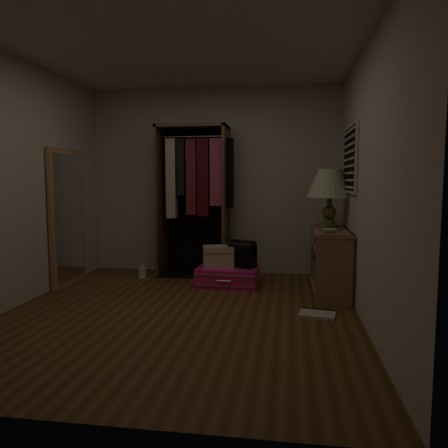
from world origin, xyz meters
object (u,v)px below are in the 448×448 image
Objects in this scene: floor_mirror at (67,217)px; train_case at (218,256)px; table_lamp at (330,185)px; open_wardrobe at (196,188)px; black_bag at (242,253)px; console_bookshelf at (330,260)px; pink_suitcase at (228,276)px; white_jug at (143,272)px.

floor_mirror is 3.93× the size of train_case.
table_lamp reaches higher than train_case.
open_wardrobe is 5.61× the size of black_bag.
floor_mirror reaches higher than table_lamp.
floor_mirror is 2.25m from black_bag.
train_case is (-1.35, 0.19, -0.03)m from console_bookshelf.
open_wardrobe is at bearing 134.94° from pink_suitcase.
open_wardrobe is at bearing 157.38° from console_bookshelf.
table_lamp is (1.75, -0.47, 0.05)m from open_wardrobe.
black_bag reaches higher than pink_suitcase.
table_lamp is at bearing -10.72° from train_case.
open_wardrobe is at bearing 112.77° from train_case.
table_lamp is at bearing 6.44° from pink_suitcase.
black_bag is at bearing -37.44° from open_wardrobe.
floor_mirror is at bearing -152.53° from white_jug.
open_wardrobe is 2.94× the size of table_lamp.
pink_suitcase is (2.02, 0.20, -0.73)m from floor_mirror.
pink_suitcase is (0.53, -0.56, -1.09)m from open_wardrobe.
floor_mirror is 1.96m from train_case.
console_bookshelf is 0.91m from table_lamp.
open_wardrobe is 2.62× the size of pink_suitcase.
console_bookshelf is at bearing -5.80° from pink_suitcase.
pink_suitcase is 4.33× the size of white_jug.
console_bookshelf reaches higher than train_case.
train_case is 1.63m from table_lamp.
train_case is (1.89, 0.23, -0.49)m from floor_mirror.
table_lamp is 3.85× the size of white_jug.
open_wardrobe reaches higher than black_bag.
table_lamp reaches higher than console_bookshelf.
black_bag is at bearing 5.97° from floor_mirror.
open_wardrobe reaches higher than table_lamp.
black_bag is (2.19, 0.23, -0.44)m from floor_mirror.
black_bag is 1.42m from white_jug.
black_bag is at bearing -13.77° from train_case.
open_wardrobe is (-1.75, 0.73, 0.82)m from console_bookshelf.
table_lamp is (1.36, 0.07, 0.90)m from train_case.
white_jug is at bearing 170.87° from console_bookshelf.
console_bookshelf is 1.37m from train_case.
black_bag is at bearing -176.09° from table_lamp.
console_bookshelf is 0.66× the size of floor_mirror.
table_lamp is at bearing 5.31° from floor_mirror.
white_jug is (-2.42, 0.39, -0.31)m from console_bookshelf.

